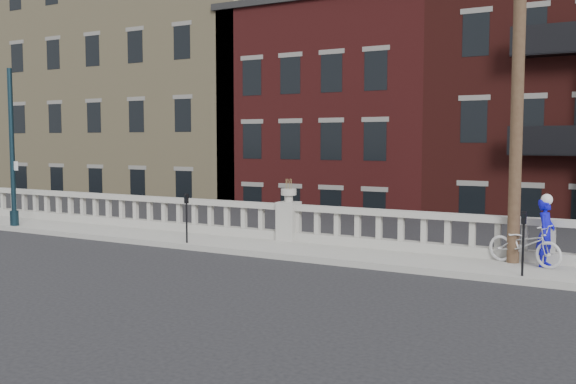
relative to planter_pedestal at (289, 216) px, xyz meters
The scene contains 11 objects.
ground 4.04m from the planter_pedestal, 90.00° to the right, with size 120.00×120.00×0.00m, color black.
sidewalk 1.21m from the planter_pedestal, 90.00° to the right, with size 32.00×2.20×0.15m, color gray.
balustrade 0.19m from the planter_pedestal, ahead, with size 28.00×0.34×1.03m.
planter_pedestal is the anchor object (origin of this frame).
lower_level 19.19m from the planter_pedestal, 88.31° to the left, with size 80.00×44.00×20.80m.
utility_pole 7.61m from the planter_pedestal, ahead, with size 1.60×0.28×10.00m.
streetlight_pole 9.77m from the planter_pedestal, 169.27° to the right, with size 0.40×0.28×5.20m.
parking_meter_b 2.88m from the planter_pedestal, 141.18° to the right, with size 0.10×0.09×1.36m.
parking_meter_c 6.89m from the planter_pedestal, 15.14° to the right, with size 0.10×0.09×1.36m.
bicycle 6.50m from the planter_pedestal, ahead, with size 0.63×1.81×0.95m, color silver.
cyclist 6.93m from the planter_pedestal, ahead, with size 0.56×0.37×1.53m, color #0E0CBE.
Camera 1 is at (8.91, -11.83, 2.99)m, focal length 40.00 mm.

